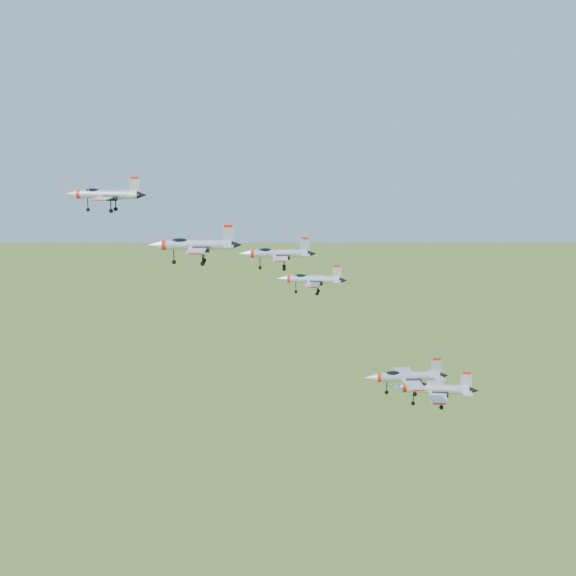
{
  "coord_description": "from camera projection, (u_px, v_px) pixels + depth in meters",
  "views": [
    {
      "loc": [
        3.1,
        -114.93,
        163.14
      ],
      "look_at": [
        2.33,
        0.08,
        137.4
      ],
      "focal_mm": 50.0,
      "sensor_mm": 36.0,
      "label": 1
    }
  ],
  "objects": [
    {
      "name": "jet_left_high",
      "position": [
        277.0,
        253.0,
        117.59
      ],
      "size": [
        11.39,
        9.35,
        3.05
      ],
      "rotation": [
        0.0,
        0.0,
        0.01
      ],
      "color": "silver"
    },
    {
      "name": "jet_trail",
      "position": [
        433.0,
        389.0,
        120.29
      ],
      "size": [
        13.35,
        11.1,
        3.57
      ],
      "rotation": [
        0.0,
        0.0,
        -0.11
      ],
      "color": "silver"
    },
    {
      "name": "jet_left_low",
      "position": [
        311.0,
        279.0,
        128.46
      ],
      "size": [
        11.43,
        9.52,
        3.06
      ],
      "rotation": [
        0.0,
        0.0,
        -0.12
      ],
      "color": "silver"
    },
    {
      "name": "jet_lead",
      "position": [
        105.0,
        194.0,
        131.23
      ],
      "size": [
        13.87,
        11.51,
        3.7
      ],
      "rotation": [
        0.0,
        0.0,
        -0.1
      ],
      "color": "silver"
    },
    {
      "name": "jet_right_high",
      "position": [
        194.0,
        245.0,
        101.12
      ],
      "size": [
        11.94,
        9.82,
        3.2
      ],
      "rotation": [
        0.0,
        0.0,
        0.02
      ],
      "color": "silver"
    },
    {
      "name": "jet_right_low",
      "position": [
        405.0,
        376.0,
        108.49
      ],
      "size": [
        11.75,
        9.76,
        3.14
      ],
      "rotation": [
        0.0,
        0.0,
        0.1
      ],
      "color": "silver"
    }
  ]
}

